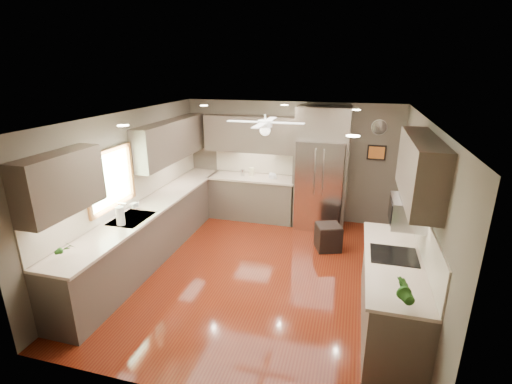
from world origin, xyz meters
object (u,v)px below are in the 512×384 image
at_px(potted_plant_right, 404,291).
at_px(paper_towel, 120,216).
at_px(refrigerator, 321,171).
at_px(canister_c, 252,172).
at_px(potted_plant_left, 66,248).
at_px(bowl, 272,177).
at_px(soap_bottle, 135,205).
at_px(microwave, 408,212).
at_px(stool, 328,237).
at_px(canister_b, 243,173).

bearing_deg(potted_plant_right, paper_towel, 165.50).
relative_size(refrigerator, paper_towel, 8.02).
relative_size(canister_c, potted_plant_left, 0.68).
bearing_deg(potted_plant_left, bowl, 67.23).
height_order(potted_plant_right, paper_towel, potted_plant_right).
bearing_deg(refrigerator, potted_plant_left, -123.83).
bearing_deg(paper_towel, soap_bottle, 103.10).
height_order(potted_plant_right, microwave, microwave).
xyz_separation_m(bowl, paper_towel, (-1.64, -2.93, 0.12)).
relative_size(canister_c, potted_plant_right, 0.54).
relative_size(potted_plant_right, stool, 0.62).
distance_m(canister_b, bowl, 0.67).
bearing_deg(soap_bottle, canister_b, 64.86).
bearing_deg(microwave, bowl, 130.46).
relative_size(canister_b, potted_plant_left, 0.55).
height_order(canister_b, potted_plant_left, potted_plant_left).
xyz_separation_m(canister_b, potted_plant_right, (2.87, -3.96, 0.10)).
xyz_separation_m(microwave, stool, (-1.03, 1.67, -1.24)).
xyz_separation_m(potted_plant_right, microwave, (0.12, 1.20, 0.37)).
distance_m(canister_b, refrigerator, 1.67).
bearing_deg(stool, microwave, -58.30).
bearing_deg(bowl, refrigerator, -0.58).
height_order(bowl, refrigerator, refrigerator).
relative_size(potted_plant_right, microwave, 0.60).
bearing_deg(microwave, soap_bottle, 174.63).
height_order(soap_bottle, paper_towel, paper_towel).
distance_m(soap_bottle, potted_plant_right, 4.28).
distance_m(stool, paper_towel, 3.58).
relative_size(bowl, paper_towel, 0.65).
distance_m(canister_b, potted_plant_left, 4.15).
bearing_deg(bowl, potted_plant_right, -60.68).
bearing_deg(soap_bottle, microwave, -5.37).
bearing_deg(microwave, canister_b, 137.28).
distance_m(canister_c, bowl, 0.49).
xyz_separation_m(potted_plant_left, potted_plant_right, (3.88, 0.07, 0.03)).
relative_size(soap_bottle, stool, 0.32).
height_order(soap_bottle, potted_plant_right, potted_plant_right).
distance_m(potted_plant_right, paper_towel, 3.97).
distance_m(potted_plant_right, refrigerator, 4.09).
distance_m(potted_plant_right, bowl, 4.50).
bearing_deg(paper_towel, microwave, 3.02).
bearing_deg(microwave, potted_plant_left, -162.33).
bearing_deg(microwave, paper_towel, -176.98).
distance_m(potted_plant_left, microwave, 4.21).
bearing_deg(paper_towel, canister_b, 71.81).
bearing_deg(microwave, canister_c, 134.92).
bearing_deg(canister_c, stool, -32.73).
bearing_deg(refrigerator, canister_c, 176.25).
xyz_separation_m(soap_bottle, bowl, (1.78, 2.33, -0.06)).
xyz_separation_m(bowl, microwave, (2.32, -2.72, 0.52)).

